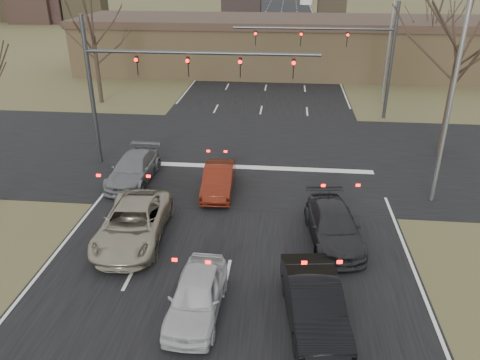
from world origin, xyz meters
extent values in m
plane|color=#4E4D29|center=(0.00, 0.00, 0.00)|extent=(360.00, 360.00, 0.00)
cube|color=black|center=(0.00, 60.00, 0.01)|extent=(14.00, 300.00, 0.02)
cube|color=black|center=(0.00, 15.00, 0.01)|extent=(200.00, 14.00, 0.02)
cube|color=olive|center=(2.00, 38.00, 2.30)|extent=(42.00, 10.00, 4.60)
cube|color=#38281E|center=(2.00, 38.00, 4.95)|extent=(42.40, 10.40, 0.70)
cylinder|color=#383A3D|center=(-8.50, 13.00, 4.00)|extent=(0.24, 0.24, 8.00)
cylinder|color=#383A3D|center=(-2.50, 13.00, 6.20)|extent=(12.00, 0.18, 0.18)
imported|color=black|center=(-5.83, 13.00, 5.50)|extent=(0.16, 0.20, 1.00)
imported|color=black|center=(-3.17, 13.00, 5.50)|extent=(0.16, 0.20, 1.00)
imported|color=black|center=(-0.50, 13.00, 5.50)|extent=(0.16, 0.20, 1.00)
imported|color=black|center=(2.17, 13.00, 5.50)|extent=(0.16, 0.20, 1.00)
cylinder|color=#383A3D|center=(9.00, 23.00, 4.00)|extent=(0.24, 0.24, 8.00)
cylinder|color=#383A3D|center=(3.50, 23.00, 6.20)|extent=(11.00, 0.18, 0.18)
imported|color=black|center=(5.86, 23.00, 5.50)|extent=(0.16, 0.20, 1.00)
imported|color=black|center=(2.71, 23.00, 5.50)|extent=(0.16, 0.20, 1.00)
imported|color=black|center=(-0.43, 23.00, 5.50)|extent=(0.16, 0.20, 1.00)
cylinder|color=gray|center=(9.00, 10.00, 5.00)|extent=(0.18, 0.18, 10.00)
cylinder|color=gray|center=(9.50, 27.00, 5.00)|extent=(0.18, 0.18, 10.00)
cylinder|color=black|center=(11.00, 16.00, 3.16)|extent=(0.32, 0.32, 6.33)
cylinder|color=black|center=(-13.00, 25.00, 2.61)|extent=(0.32, 0.32, 5.23)
cylinder|color=black|center=(15.00, 35.00, 2.48)|extent=(0.32, 0.32, 4.95)
imported|color=gray|center=(-4.10, 5.22, 0.75)|extent=(2.81, 5.52, 1.50)
imported|color=#BABABC|center=(-0.72, 1.13, 0.68)|extent=(1.71, 4.05, 1.37)
imported|color=black|center=(3.00, 1.02, 0.76)|extent=(2.22, 4.79, 1.52)
imported|color=black|center=(4.00, 5.95, 0.68)|extent=(2.46, 4.91, 1.37)
imported|color=slate|center=(-5.80, 10.72, 0.69)|extent=(2.02, 4.78, 1.38)
imported|color=#55180C|center=(-1.26, 9.88, 0.66)|extent=(1.58, 4.09, 1.33)
camera|label=1|loc=(1.86, -10.65, 10.41)|focal=35.00mm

